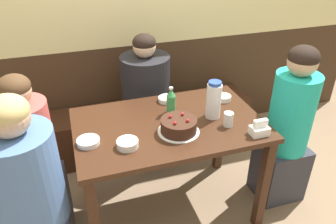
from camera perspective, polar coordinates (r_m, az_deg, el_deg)
ground_plane at (r=2.62m, az=0.14°, el=-16.30°), size 12.00×12.00×0.00m
back_wall at (r=2.89m, az=-6.55°, el=17.10°), size 4.80×0.04×2.50m
bench_seat at (r=3.10m, az=-4.59°, el=-2.66°), size 2.06×0.38×0.44m
dining_table at (r=2.19m, az=0.16°, el=-4.34°), size 1.22×0.77×0.77m
birthday_cake at (r=2.01m, az=1.87°, el=-2.44°), size 0.26×0.26×0.11m
water_pitcher at (r=2.15m, az=7.96°, el=2.10°), size 0.10×0.10×0.26m
soju_bottle at (r=2.19m, az=0.52°, el=1.95°), size 0.06×0.06×0.19m
napkin_holder at (r=2.06m, az=15.64°, el=-2.91°), size 0.11×0.08×0.11m
bowl_soup_white at (r=2.42m, az=9.60°, el=2.47°), size 0.11×0.11×0.04m
bowl_rice_small at (r=1.98m, az=-13.71°, el=-5.02°), size 0.13×0.13×0.03m
bowl_side_dish at (r=1.91m, az=-7.06°, el=-5.50°), size 0.13×0.13×0.04m
bowl_sauce_shallow at (r=2.37m, az=-0.24°, el=2.25°), size 0.12×0.12×0.03m
glass_water_tall at (r=2.10m, az=10.46°, el=-1.25°), size 0.06×0.06×0.09m
person_teal_shirt at (r=1.99m, az=-22.78°, el=-13.25°), size 0.37×0.37×1.22m
person_pale_blue_shirt at (r=2.76m, az=-3.78°, el=1.73°), size 0.40×0.40×1.17m
person_grey_tee at (r=2.28m, az=-22.19°, el=-8.78°), size 0.34×0.31×1.19m
person_dark_striped at (r=2.52m, az=20.03°, el=-3.36°), size 0.34×0.30×1.23m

